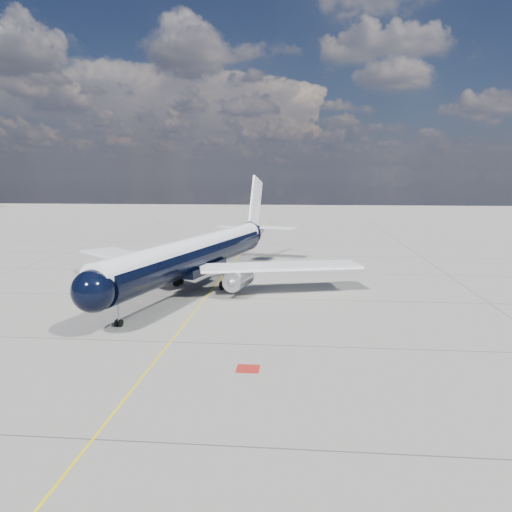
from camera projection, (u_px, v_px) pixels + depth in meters
The scene contains 4 objects.
ground at pixel (231, 265), 74.27m from camera, with size 320.00×320.00×0.00m, color gray.
taxiway_centerline at pixel (226, 272), 69.35m from camera, with size 0.16×160.00×0.01m, color yellow.
red_marking at pixel (248, 369), 34.32m from camera, with size 1.60×1.60×0.01m, color maroon.
main_airliner at pixel (200, 253), 58.97m from camera, with size 36.79×45.49×13.31m.
Camera 1 is at (10.33, -42.47, 13.09)m, focal length 35.00 mm.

